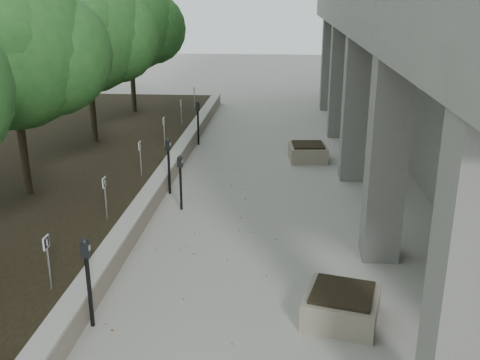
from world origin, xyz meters
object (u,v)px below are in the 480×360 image
(crabapple_tree_5, at_px, (130,44))
(parking_meter_4, at_px, (169,166))
(crabapple_tree_4, at_px, (88,58))
(planter_front, at_px, (342,305))
(parking_meter_3, at_px, (181,183))
(planter_back, at_px, (308,152))
(crabapple_tree_3, at_px, (14,82))
(parking_meter_2, at_px, (89,283))
(parking_meter_5, at_px, (198,123))

(crabapple_tree_5, distance_m, parking_meter_4, 9.58)
(crabapple_tree_4, relative_size, crabapple_tree_5, 1.00)
(crabapple_tree_4, relative_size, planter_front, 4.76)
(parking_meter_3, bearing_deg, parking_meter_4, 127.62)
(planter_front, bearing_deg, planter_back, 91.39)
(parking_meter_4, height_order, planter_front, parking_meter_4)
(crabapple_tree_3, relative_size, parking_meter_4, 3.58)
(crabapple_tree_3, relative_size, crabapple_tree_5, 1.00)
(crabapple_tree_4, bearing_deg, parking_meter_2, -71.82)
(crabapple_tree_4, xyz_separation_m, parking_meter_2, (3.25, -9.89, -2.35))
(crabapple_tree_3, xyz_separation_m, parking_meter_2, (3.25, -4.89, -2.35))
(crabapple_tree_5, bearing_deg, parking_meter_4, -69.52)
(crabapple_tree_4, height_order, planter_back, crabapple_tree_4)
(parking_meter_2, bearing_deg, crabapple_tree_3, 125.96)
(parking_meter_2, height_order, parking_meter_5, same)
(planter_back, bearing_deg, crabapple_tree_5, 142.98)
(crabapple_tree_3, distance_m, parking_meter_5, 7.49)
(crabapple_tree_3, xyz_separation_m, planter_front, (7.23, -4.41, -2.85))
(crabapple_tree_3, distance_m, parking_meter_3, 4.48)
(parking_meter_3, bearing_deg, parking_meter_2, -83.07)
(crabapple_tree_3, distance_m, crabapple_tree_5, 10.00)
(crabapple_tree_5, distance_m, parking_meter_3, 10.78)
(planter_back, bearing_deg, parking_meter_2, -111.38)
(crabapple_tree_3, bearing_deg, parking_meter_3, 2.99)
(parking_meter_3, height_order, parking_meter_5, parking_meter_5)
(parking_meter_4, bearing_deg, parking_meter_5, 107.33)
(crabapple_tree_4, xyz_separation_m, parking_meter_5, (3.25, 1.33, -2.35))
(crabapple_tree_4, xyz_separation_m, planter_front, (7.23, -9.41, -2.85))
(parking_meter_2, distance_m, parking_meter_3, 5.12)
(parking_meter_4, distance_m, planter_back, 5.10)
(crabapple_tree_4, relative_size, planter_back, 4.71)
(crabapple_tree_4, relative_size, parking_meter_5, 3.54)
(crabapple_tree_3, xyz_separation_m, crabapple_tree_4, (0.00, 5.00, 0.00))
(crabapple_tree_4, xyz_separation_m, crabapple_tree_5, (0.00, 5.00, 0.00))
(crabapple_tree_5, height_order, planter_front, crabapple_tree_5)
(crabapple_tree_5, distance_m, parking_meter_5, 5.44)
(parking_meter_2, distance_m, parking_meter_5, 11.22)
(parking_meter_3, distance_m, parking_meter_5, 6.15)
(parking_meter_4, xyz_separation_m, planter_back, (3.76, 3.41, -0.49))
(planter_front, distance_m, planter_back, 9.12)
(crabapple_tree_5, relative_size, parking_meter_2, 3.54)
(crabapple_tree_4, height_order, parking_meter_2, crabapple_tree_4)
(crabapple_tree_4, bearing_deg, planter_back, -2.34)
(parking_meter_5, bearing_deg, parking_meter_2, -104.25)
(crabapple_tree_4, relative_size, parking_meter_2, 3.54)
(crabapple_tree_3, xyz_separation_m, parking_meter_4, (3.25, 1.30, -2.36))
(crabapple_tree_4, distance_m, crabapple_tree_5, 5.00)
(crabapple_tree_4, bearing_deg, crabapple_tree_3, -90.00)
(parking_meter_2, bearing_deg, planter_front, 9.35)
(parking_meter_4, bearing_deg, crabapple_tree_3, -140.88)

